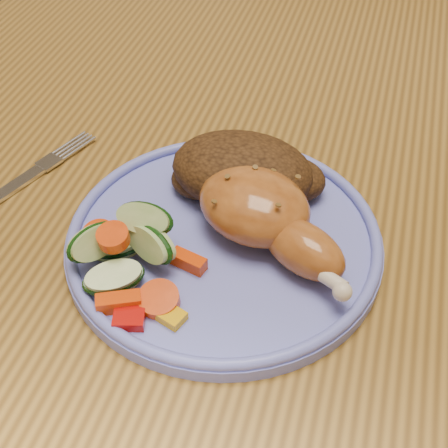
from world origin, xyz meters
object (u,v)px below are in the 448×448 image
object	(u,v)px
plate	(224,241)
fork	(14,186)
chair_far	(333,73)
dining_table	(265,222)

from	to	relation	value
plate	fork	xyz separation A→B (m)	(-0.21, 0.02, -0.00)
chair_far	plate	world-z (taller)	chair_far
dining_table	fork	size ratio (longest dim) A/B	8.76
dining_table	fork	bearing A→B (deg)	-154.78
dining_table	chair_far	bearing A→B (deg)	90.00
chair_far	fork	size ratio (longest dim) A/B	5.70
dining_table	plate	bearing A→B (deg)	-95.38
plate	fork	bearing A→B (deg)	175.22
dining_table	fork	world-z (taller)	fork
chair_far	plate	xyz separation A→B (m)	(-0.01, -0.75, 0.26)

